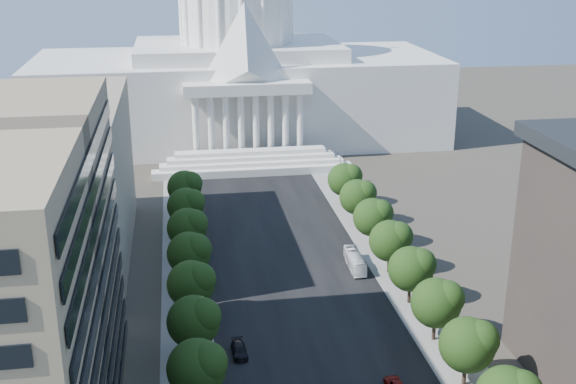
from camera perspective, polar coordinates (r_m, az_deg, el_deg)
road_asphalt at (r=135.65m, az=-0.14°, el=-5.76°), size 30.00×260.00×0.01m
sidewalk_left at (r=134.34m, az=-8.22°, el=-6.23°), size 8.00×260.00×0.02m
sidewalk_right at (r=139.55m, az=7.62°, el=-5.20°), size 8.00×260.00×0.02m
capitol at (r=220.47m, az=-3.98°, el=9.39°), size 120.00×56.00×73.00m
office_block_left_far at (r=141.23m, az=-20.43°, el=0.55°), size 38.00×52.00×30.00m
tree_l_d at (r=94.18m, az=-7.04°, el=-13.55°), size 7.79×7.60×9.97m
tree_l_e at (r=104.50m, az=-7.30°, el=-10.02°), size 7.79×7.60×9.97m
tree_l_f at (r=115.14m, az=-7.52°, el=-7.13°), size 7.79×7.60×9.97m
tree_l_g at (r=126.03m, az=-7.69°, el=-4.74°), size 7.79×7.60×9.97m
tree_l_h at (r=137.11m, az=-7.84°, el=-2.74°), size 7.79×7.60×9.97m
tree_l_i at (r=148.33m, az=-7.96°, el=-1.03°), size 7.79×7.60×9.97m
tree_l_j at (r=159.66m, az=-8.07°, el=0.44°), size 7.79×7.60×9.97m
tree_r_d at (r=101.23m, az=14.21°, el=-11.53°), size 7.79×7.60×9.97m
tree_r_e at (r=110.90m, az=11.83°, el=-8.48°), size 7.79×7.60×9.97m
tree_r_f at (r=120.98m, az=9.86°, el=-5.92°), size 7.79×7.60×9.97m
tree_r_g at (r=131.39m, az=8.22°, el=-3.75°), size 7.79×7.60×9.97m
tree_r_h at (r=142.05m, az=6.83°, el=-1.90°), size 7.79×7.60×9.97m
tree_r_i at (r=152.91m, az=5.64°, el=-0.31°), size 7.79×7.60×9.97m
tree_r_j at (r=163.92m, az=4.60°, el=1.06°), size 7.79×7.60×9.97m
streetlight_c at (r=111.88m, az=12.53°, el=-8.64°), size 2.61×0.44×9.00m
streetlight_d at (r=133.13m, az=8.71°, el=-3.76°), size 2.61×0.44×9.00m
streetlight_e at (r=155.50m, az=5.99°, el=-0.24°), size 2.61×0.44×9.00m
streetlight_f at (r=178.57m, az=3.97°, el=2.39°), size 2.61×0.44×9.00m
car_red at (r=101.73m, az=8.50°, el=-14.80°), size 2.70×4.84×1.28m
car_dark_b at (r=107.99m, az=-3.87°, el=-12.36°), size 2.32×5.27×1.51m
city_bus at (r=134.38m, az=5.31°, el=-5.43°), size 2.76×10.28×2.84m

